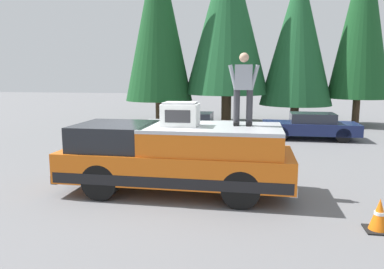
{
  "coord_description": "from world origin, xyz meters",
  "views": [
    {
      "loc": [
        -8.52,
        -2.46,
        2.85
      ],
      "look_at": [
        0.5,
        -0.89,
        1.35
      ],
      "focal_mm": 34.49,
      "sensor_mm": 36.0,
      "label": 1
    }
  ],
  "objects_px": {
    "pickup_truck": "(177,157)",
    "traffic_cone": "(379,216)",
    "person_on_truck_bed": "(243,87)",
    "parked_car_silver": "(189,125)",
    "compressor_unit": "(180,114)",
    "parked_car_navy": "(310,126)"
  },
  "relations": [
    {
      "from": "person_on_truck_bed",
      "to": "traffic_cone",
      "type": "distance_m",
      "value": 3.88
    },
    {
      "from": "compressor_unit",
      "to": "parked_car_navy",
      "type": "distance_m",
      "value": 9.48
    },
    {
      "from": "parked_car_silver",
      "to": "traffic_cone",
      "type": "relative_size",
      "value": 6.61
    },
    {
      "from": "pickup_truck",
      "to": "parked_car_navy",
      "type": "xyz_separation_m",
      "value": [
        8.31,
        -4.25,
        -0.29
      ]
    },
    {
      "from": "parked_car_silver",
      "to": "traffic_cone",
      "type": "distance_m",
      "value": 10.59
    },
    {
      "from": "compressor_unit",
      "to": "person_on_truck_bed",
      "type": "height_order",
      "value": "person_on_truck_bed"
    },
    {
      "from": "compressor_unit",
      "to": "parked_car_silver",
      "type": "xyz_separation_m",
      "value": [
        7.71,
        1.2,
        -1.35
      ]
    },
    {
      "from": "person_on_truck_bed",
      "to": "traffic_cone",
      "type": "xyz_separation_m",
      "value": [
        -1.82,
        -2.58,
        -2.26
      ]
    },
    {
      "from": "compressor_unit",
      "to": "parked_car_navy",
      "type": "height_order",
      "value": "compressor_unit"
    },
    {
      "from": "parked_car_navy",
      "to": "traffic_cone",
      "type": "xyz_separation_m",
      "value": [
        -9.92,
        0.11,
        -0.29
      ]
    },
    {
      "from": "pickup_truck",
      "to": "traffic_cone",
      "type": "distance_m",
      "value": 4.48
    },
    {
      "from": "pickup_truck",
      "to": "parked_car_silver",
      "type": "distance_m",
      "value": 7.68
    },
    {
      "from": "pickup_truck",
      "to": "traffic_cone",
      "type": "bearing_deg",
      "value": -111.21
    },
    {
      "from": "pickup_truck",
      "to": "parked_car_silver",
      "type": "bearing_deg",
      "value": 8.06
    },
    {
      "from": "parked_car_navy",
      "to": "traffic_cone",
      "type": "height_order",
      "value": "parked_car_navy"
    },
    {
      "from": "compressor_unit",
      "to": "traffic_cone",
      "type": "bearing_deg",
      "value": -110.4
    },
    {
      "from": "person_on_truck_bed",
      "to": "parked_car_silver",
      "type": "bearing_deg",
      "value": 19.65
    },
    {
      "from": "person_on_truck_bed",
      "to": "parked_car_navy",
      "type": "xyz_separation_m",
      "value": [
        8.1,
        -2.69,
        -1.97
      ]
    },
    {
      "from": "person_on_truck_bed",
      "to": "parked_car_navy",
      "type": "height_order",
      "value": "person_on_truck_bed"
    },
    {
      "from": "pickup_truck",
      "to": "traffic_cone",
      "type": "xyz_separation_m",
      "value": [
        -1.61,
        -4.14,
        -0.58
      ]
    },
    {
      "from": "parked_car_navy",
      "to": "compressor_unit",
      "type": "bearing_deg",
      "value": 153.9
    },
    {
      "from": "pickup_truck",
      "to": "person_on_truck_bed",
      "type": "height_order",
      "value": "person_on_truck_bed"
    }
  ]
}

